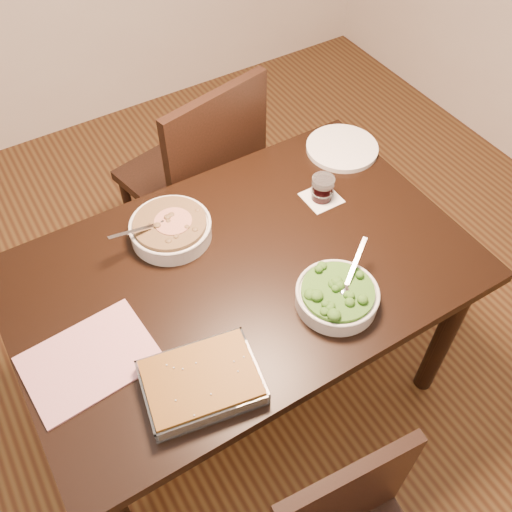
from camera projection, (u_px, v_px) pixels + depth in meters
ground at (246, 383)px, 2.32m from camera, size 4.00×4.00×0.00m
table at (243, 287)px, 1.82m from camera, size 1.40×0.90×0.75m
magazine_a at (90, 360)px, 1.54m from camera, size 0.36×0.28×0.01m
coaster at (321, 198)px, 1.94m from camera, size 0.12×0.12×0.00m
stew_bowl at (171, 228)px, 1.81m from camera, size 0.29×0.26×0.10m
broccoli_bowl at (337, 296)px, 1.64m from camera, size 0.25×0.24×0.09m
baking_dish at (201, 382)px, 1.47m from camera, size 0.33×0.27×0.05m
wine_tumbler at (323, 188)px, 1.91m from camera, size 0.08×0.08×0.09m
dinner_plate at (342, 148)px, 2.10m from camera, size 0.26×0.26×0.02m
chair_far at (200, 173)px, 2.32m from camera, size 0.55×0.55×0.99m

